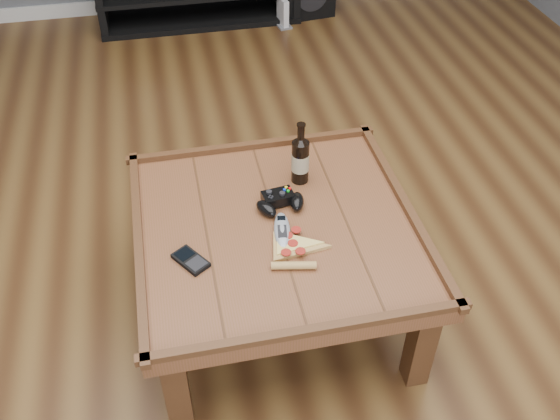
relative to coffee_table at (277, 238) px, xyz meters
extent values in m
plane|color=#3F2512|center=(0.00, 0.00, -0.39)|extent=(6.00, 6.00, 0.00)
cube|color=brown|center=(0.00, 0.00, 0.03)|extent=(1.00, 1.00, 0.06)
cube|color=#3D1D10|center=(-0.42, -0.42, -0.20)|extent=(0.08, 0.08, 0.39)
cube|color=#3D1D10|center=(0.42, -0.42, -0.20)|extent=(0.08, 0.08, 0.39)
cube|color=#3D1D10|center=(-0.42, 0.42, -0.20)|extent=(0.08, 0.08, 0.39)
cube|color=#3D1D10|center=(0.42, 0.42, -0.20)|extent=(0.08, 0.08, 0.39)
cube|color=#3D1D10|center=(0.00, 0.48, 0.07)|extent=(1.03, 0.03, 0.03)
cube|color=#3D1D10|center=(0.00, -0.48, 0.07)|extent=(1.03, 0.03, 0.03)
cube|color=#3D1D10|center=(0.48, 0.00, 0.07)|extent=(0.03, 1.03, 0.03)
cube|color=#3D1D10|center=(-0.48, 0.00, 0.07)|extent=(0.03, 1.03, 0.03)
cube|color=black|center=(0.00, 2.75, -0.37)|extent=(1.40, 0.45, 0.04)
cylinder|color=black|center=(0.14, 0.24, 0.15)|extent=(0.07, 0.07, 0.18)
cone|color=black|center=(0.14, 0.24, 0.25)|extent=(0.06, 0.06, 0.03)
cylinder|color=black|center=(0.14, 0.24, 0.28)|extent=(0.03, 0.03, 0.06)
cylinder|color=black|center=(0.14, 0.24, 0.31)|extent=(0.03, 0.03, 0.01)
cylinder|color=tan|center=(0.14, 0.24, 0.15)|extent=(0.07, 0.07, 0.07)
cube|color=black|center=(0.03, 0.12, 0.09)|extent=(0.12, 0.08, 0.04)
ellipsoid|color=black|center=(-0.02, 0.07, 0.08)|extent=(0.09, 0.11, 0.05)
ellipsoid|color=black|center=(0.09, 0.09, 0.08)|extent=(0.07, 0.11, 0.05)
cylinder|color=black|center=(0.00, 0.13, 0.11)|extent=(0.02, 0.02, 0.01)
cylinder|color=black|center=(0.04, 0.11, 0.11)|extent=(0.02, 0.02, 0.01)
cylinder|color=yellow|center=(0.07, 0.15, 0.11)|extent=(0.01, 0.01, 0.01)
cylinder|color=red|center=(0.08, 0.14, 0.11)|extent=(0.01, 0.01, 0.01)
cylinder|color=#0C33CC|center=(0.06, 0.13, 0.11)|extent=(0.01, 0.01, 0.01)
cylinder|color=#0C9919|center=(0.07, 0.12, 0.11)|extent=(0.01, 0.01, 0.01)
cylinder|color=tan|center=(0.01, -0.22, 0.07)|extent=(0.15, 0.06, 0.03)
cylinder|color=#AD2B16|center=(0.00, -0.16, 0.08)|extent=(0.04, 0.04, 0.00)
cylinder|color=#AD2B16|center=(0.05, -0.16, 0.08)|extent=(0.04, 0.04, 0.00)
cylinder|color=#AD2B16|center=(0.03, -0.12, 0.08)|extent=(0.04, 0.04, 0.00)
cylinder|color=#AD2B16|center=(0.02, -0.08, 0.08)|extent=(0.04, 0.04, 0.00)
cylinder|color=#AD2B16|center=(0.06, -0.06, 0.08)|extent=(0.04, 0.04, 0.00)
cube|color=black|center=(-0.32, -0.12, 0.07)|extent=(0.13, 0.15, 0.02)
cube|color=black|center=(-0.34, -0.09, 0.08)|extent=(0.07, 0.07, 0.00)
cube|color=black|center=(-0.30, -0.14, 0.08)|extent=(0.08, 0.08, 0.00)
ellipsoid|color=#8E949B|center=(0.01, -0.04, 0.07)|extent=(0.09, 0.19, 0.03)
cube|color=black|center=(0.02, 0.01, 0.08)|extent=(0.03, 0.03, 0.00)
cube|color=black|center=(0.01, -0.06, 0.08)|extent=(0.04, 0.07, 0.00)
cube|color=slate|center=(0.57, 2.53, -0.38)|extent=(0.11, 0.17, 0.01)
cube|color=silver|center=(0.57, 2.53, -0.28)|extent=(0.06, 0.15, 0.18)
camera|label=1|loc=(-0.32, -1.59, 1.57)|focal=40.00mm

